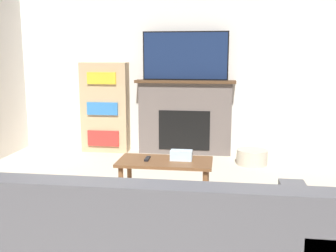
{
  "coord_description": "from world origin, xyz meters",
  "views": [
    {
      "loc": [
        0.53,
        -1.33,
        1.49
      ],
      "look_at": [
        -0.05,
        2.83,
        0.73
      ],
      "focal_mm": 42.0,
      "sensor_mm": 36.0,
      "label": 1
    }
  ],
  "objects_px": {
    "fireplace": "(185,117)",
    "coffee_table": "(165,167)",
    "bookshelf": "(105,108)",
    "storage_basket": "(252,157)",
    "tv": "(185,56)"
  },
  "relations": [
    {
      "from": "tv",
      "to": "storage_basket",
      "type": "distance_m",
      "value": 1.75
    },
    {
      "from": "bookshelf",
      "to": "storage_basket",
      "type": "distance_m",
      "value": 2.34
    },
    {
      "from": "bookshelf",
      "to": "storage_basket",
      "type": "bearing_deg",
      "value": -11.83
    },
    {
      "from": "fireplace",
      "to": "coffee_table",
      "type": "distance_m",
      "value": 2.06
    },
    {
      "from": "tv",
      "to": "coffee_table",
      "type": "xyz_separation_m",
      "value": [
        -0.0,
        -2.03,
        -1.1
      ]
    },
    {
      "from": "coffee_table",
      "to": "tv",
      "type": "bearing_deg",
      "value": 89.89
    },
    {
      "from": "tv",
      "to": "storage_basket",
      "type": "bearing_deg",
      "value": -25.48
    },
    {
      "from": "tv",
      "to": "bookshelf",
      "type": "relative_size",
      "value": 0.92
    },
    {
      "from": "fireplace",
      "to": "tv",
      "type": "bearing_deg",
      "value": -90.0
    },
    {
      "from": "tv",
      "to": "storage_basket",
      "type": "height_order",
      "value": "tv"
    },
    {
      "from": "bookshelf",
      "to": "storage_basket",
      "type": "height_order",
      "value": "bookshelf"
    },
    {
      "from": "bookshelf",
      "to": "storage_basket",
      "type": "relative_size",
      "value": 3.25
    },
    {
      "from": "fireplace",
      "to": "bookshelf",
      "type": "distance_m",
      "value": 1.25
    },
    {
      "from": "fireplace",
      "to": "coffee_table",
      "type": "height_order",
      "value": "fireplace"
    },
    {
      "from": "tv",
      "to": "bookshelf",
      "type": "bearing_deg",
      "value": -179.91
    }
  ]
}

